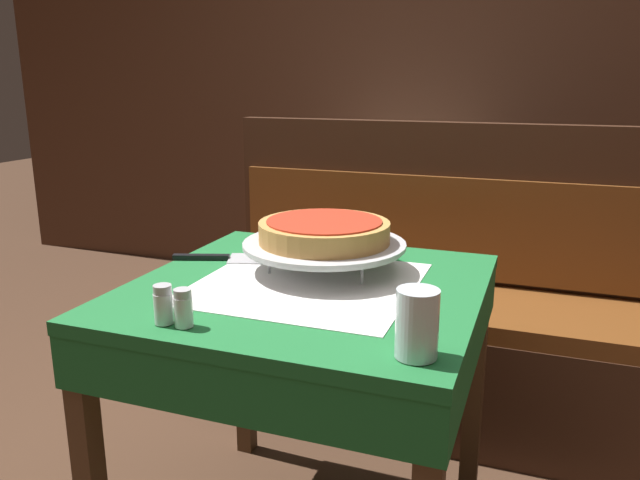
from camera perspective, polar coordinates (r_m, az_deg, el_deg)
dining_table_front at (r=1.50m, az=-1.16°, el=-7.44°), size 0.80×0.80×0.74m
dining_table_rear at (r=3.15m, az=6.56°, el=4.25°), size 0.73×0.73×0.75m
booth_bench at (r=2.31m, az=10.12°, el=-8.30°), size 1.62×0.48×1.05m
back_wall_panel at (r=3.55m, az=12.44°, el=14.18°), size 6.00×0.04×2.40m
pizza_pan_stand at (r=1.53m, az=0.39°, el=-0.54°), size 0.40×0.40×0.07m
deep_dish_pizza at (r=1.52m, az=0.39°, el=0.82°), size 0.32×0.32×0.06m
pizza_server at (r=1.66m, az=-8.53°, el=-1.62°), size 0.26×0.14×0.01m
water_glass_near at (r=1.08m, az=8.87°, el=-7.55°), size 0.07×0.07×0.12m
salt_shaker at (r=1.25m, az=-14.13°, el=-5.74°), size 0.04×0.04×0.08m
pepper_shaker at (r=1.23m, az=-12.39°, el=-6.10°), size 0.04×0.04×0.08m
condiment_caddy at (r=3.13m, az=5.90°, el=7.02°), size 0.12×0.12×0.16m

